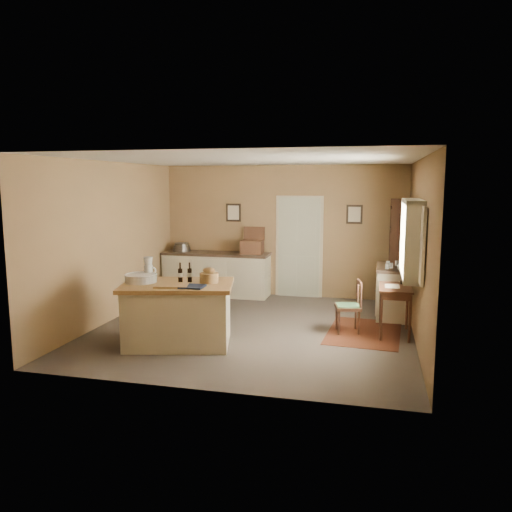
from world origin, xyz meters
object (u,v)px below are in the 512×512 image
at_px(sideboard, 217,272).
at_px(right_cabinet, 393,291).
at_px(writing_desk, 395,293).
at_px(work_island, 177,312).
at_px(desk_chair, 348,307).
at_px(shelving_unit, 401,254).

relative_size(sideboard, right_cabinet, 2.17).
bearing_deg(writing_desk, work_island, -158.44).
height_order(writing_desk, right_cabinet, right_cabinet).
bearing_deg(sideboard, work_island, -82.02).
height_order(writing_desk, desk_chair, writing_desk).
distance_m(work_island, right_cabinet, 3.86).
height_order(work_island, writing_desk, work_island).
relative_size(desk_chair, right_cabinet, 0.78).
bearing_deg(desk_chair, work_island, -165.13).
relative_size(desk_chair, shelving_unit, 0.40).
height_order(work_island, sideboard, work_island).
distance_m(sideboard, shelving_unit, 3.74).
bearing_deg(shelving_unit, work_island, -136.85).
xyz_separation_m(writing_desk, desk_chair, (-0.71, -0.04, -0.26)).
relative_size(work_island, right_cabinet, 1.70).
distance_m(work_island, desk_chair, 2.65).
distance_m(desk_chair, right_cabinet, 1.34).
bearing_deg(right_cabinet, desk_chair, -122.15).
bearing_deg(work_island, shelving_unit, 29.90).
bearing_deg(shelving_unit, sideboard, 176.90).
relative_size(work_island, writing_desk, 2.16).
height_order(sideboard, right_cabinet, sideboard).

